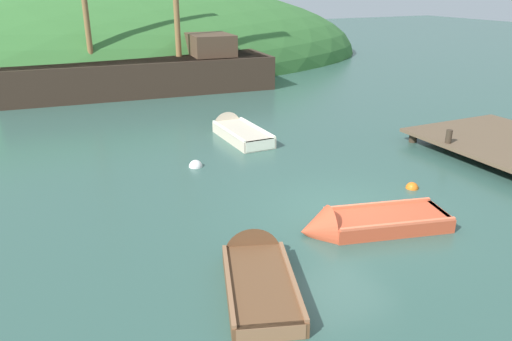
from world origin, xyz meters
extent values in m
plane|color=#33564C|center=(0.00, 0.00, 0.00)|extent=(120.00, 120.00, 0.00)
cylinder|color=#3A2D21|center=(5.68, 3.77, -0.06)|extent=(0.28, 0.28, 1.07)
cylinder|color=#3A2D21|center=(9.68, 3.77, -0.06)|extent=(0.28, 0.28, 1.07)
cylinder|color=#3A2D21|center=(5.58, 2.06, 0.70)|extent=(0.20, 0.20, 0.45)
ellipsoid|color=#387033|center=(-5.29, 28.32, 0.00)|extent=(49.13, 24.54, 12.00)
cube|color=#38281E|center=(-1.14, 16.81, 0.47)|extent=(13.85, 5.17, 2.55)
cube|color=#997A51|center=(-1.14, 16.81, 1.70)|extent=(13.28, 4.80, 0.10)
cube|color=#4C3828|center=(2.65, 16.49, 2.30)|extent=(2.43, 3.01, 1.10)
cube|color=brown|center=(-3.41, -2.25, 0.09)|extent=(2.02, 2.88, 0.41)
cone|color=brown|center=(-2.89, -0.69, 0.09)|extent=(1.35, 1.00, 1.20)
cube|color=#8E6242|center=(-3.80, -3.44, 0.15)|extent=(1.12, 0.47, 0.29)
cube|color=#8E6242|center=(-3.26, -1.81, 0.23)|extent=(1.16, 0.54, 0.05)
cube|color=#8E6242|center=(-3.55, -2.68, 0.23)|extent=(1.16, 0.54, 0.05)
cube|color=#8E6242|center=(-2.84, -2.43, 0.32)|extent=(0.88, 2.45, 0.07)
cube|color=#8E6242|center=(-3.97, -2.06, 0.32)|extent=(0.88, 2.45, 0.07)
cube|color=beige|center=(0.18, 6.66, 0.13)|extent=(1.27, 2.96, 0.51)
cone|color=beige|center=(0.16, 8.50, 0.13)|extent=(1.18, 0.74, 1.17)
cube|color=white|center=(0.20, 5.24, 0.21)|extent=(1.11, 0.13, 0.36)
cube|color=white|center=(0.18, 7.18, 0.33)|extent=(1.13, 0.19, 0.05)
cube|color=white|center=(0.19, 6.15, 0.33)|extent=(1.13, 0.19, 0.05)
cube|color=white|center=(0.76, 6.67, 0.42)|extent=(0.12, 2.89, 0.07)
cube|color=white|center=(-0.39, 6.66, 0.42)|extent=(0.12, 2.89, 0.07)
cube|color=#C64C2D|center=(0.46, -1.12, 0.11)|extent=(3.04, 1.82, 0.45)
cone|color=#C64C2D|center=(-1.26, -0.70, 0.11)|extent=(0.95, 1.26, 1.13)
cube|color=#FF6E48|center=(1.79, -1.45, 0.17)|extent=(0.37, 1.06, 0.32)
cube|color=#FF6E48|center=(-0.02, -1.01, 0.27)|extent=(0.43, 1.10, 0.05)
cube|color=#FF6E48|center=(0.95, -1.24, 0.27)|extent=(0.43, 1.10, 0.05)
cube|color=#FF6E48|center=(0.59, -0.59, 0.36)|extent=(2.72, 0.74, 0.07)
cube|color=#FF6E48|center=(0.33, -1.66, 0.36)|extent=(2.72, 0.74, 0.07)
sphere|color=white|center=(-2.30, 4.72, 0.00)|extent=(0.43, 0.43, 0.43)
sphere|color=orange|center=(2.66, 0.44, 0.00)|extent=(0.35, 0.35, 0.35)
camera|label=1|loc=(-6.77, -9.13, 5.43)|focal=34.25mm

